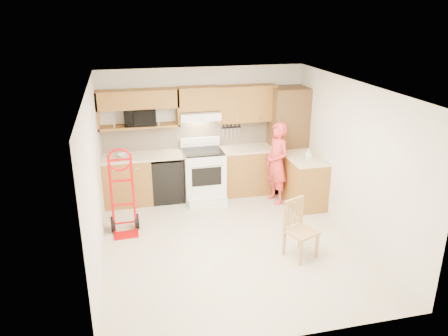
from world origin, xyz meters
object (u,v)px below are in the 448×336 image
object	(u,v)px
hand_truck	(123,196)
dining_chair	(301,230)
range	(204,171)
microwave	(140,117)
person	(277,163)

from	to	relation	value
hand_truck	dining_chair	xyz separation A→B (m)	(2.56, -1.36, -0.22)
range	hand_truck	world-z (taller)	hand_truck
microwave	dining_chair	bearing A→B (deg)	-49.41
range	hand_truck	bearing A→B (deg)	-145.30
microwave	person	size ratio (longest dim) A/B	0.37
range	person	world-z (taller)	person
microwave	hand_truck	xyz separation A→B (m)	(-0.42, -1.36, -0.98)
person	microwave	bearing A→B (deg)	-118.97
range	dining_chair	world-z (taller)	range
person	dining_chair	world-z (taller)	person
microwave	range	bearing A→B (deg)	-11.70
microwave	range	world-z (taller)	microwave
microwave	hand_truck	bearing A→B (deg)	-104.64
microwave	person	distance (m)	2.70
range	person	distance (m)	1.41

